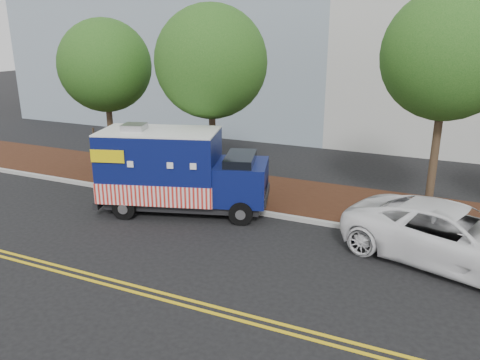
% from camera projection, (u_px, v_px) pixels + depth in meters
% --- Properties ---
extents(ground, '(120.00, 120.00, 0.00)m').
position_uv_depth(ground, '(177.00, 217.00, 16.34)').
color(ground, black).
rests_on(ground, ground).
extents(curb, '(120.00, 0.18, 0.15)m').
position_uv_depth(curb, '(197.00, 202.00, 17.53)').
color(curb, '#9E9E99').
rests_on(curb, ground).
extents(mulch_strip, '(120.00, 4.00, 0.15)m').
position_uv_depth(mulch_strip, '(222.00, 186.00, 19.35)').
color(mulch_strip, black).
rests_on(mulch_strip, ground).
extents(centerline_near, '(120.00, 0.10, 0.01)m').
position_uv_depth(centerline_near, '(89.00, 274.00, 12.47)').
color(centerline_near, gold).
rests_on(centerline_near, ground).
extents(centerline_far, '(120.00, 0.10, 0.01)m').
position_uv_depth(centerline_far, '(82.00, 278.00, 12.26)').
color(centerline_far, gold).
rests_on(centerline_far, ground).
extents(tree_a, '(3.89, 3.89, 6.76)m').
position_uv_depth(tree_a, '(105.00, 66.00, 19.70)').
color(tree_a, '#38281C').
rests_on(tree_a, ground).
extents(tree_b, '(4.23, 4.23, 7.22)m').
position_uv_depth(tree_b, '(211.00, 62.00, 17.41)').
color(tree_b, '#38281C').
rests_on(tree_b, ground).
extents(tree_c, '(4.05, 4.05, 7.52)m').
position_uv_depth(tree_c, '(447.00, 55.00, 14.36)').
color(tree_c, '#38281C').
rests_on(tree_c, ground).
extents(sign_post, '(0.06, 0.06, 2.40)m').
position_uv_depth(sign_post, '(96.00, 156.00, 19.62)').
color(sign_post, '#473828').
rests_on(sign_post, ground).
extents(food_truck, '(6.30, 3.80, 3.14)m').
position_uv_depth(food_truck, '(175.00, 173.00, 16.48)').
color(food_truck, black).
rests_on(food_truck, ground).
extents(white_car, '(6.42, 4.30, 1.64)m').
position_uv_depth(white_car, '(453.00, 236.00, 12.82)').
color(white_car, white).
rests_on(white_car, ground).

